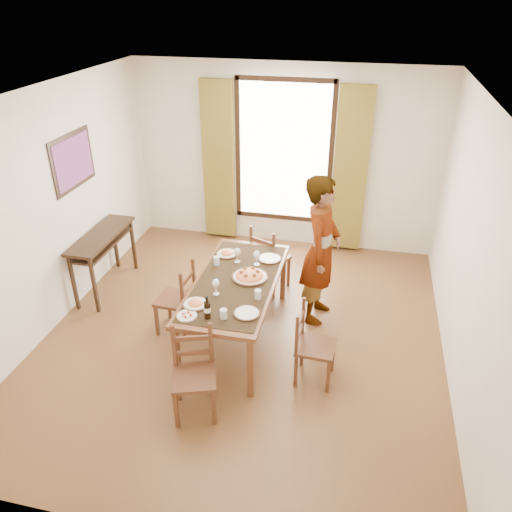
% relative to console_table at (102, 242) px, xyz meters
% --- Properties ---
extents(ground, '(5.00, 5.00, 0.00)m').
position_rel_console_table_xyz_m(ground, '(2.03, -0.60, -0.68)').
color(ground, '#55311A').
rests_on(ground, ground).
extents(room_shell, '(4.60, 5.10, 2.74)m').
position_rel_console_table_xyz_m(room_shell, '(2.03, -0.47, 0.86)').
color(room_shell, white).
rests_on(room_shell, ground).
extents(console_table, '(0.38, 1.20, 0.80)m').
position_rel_console_table_xyz_m(console_table, '(0.00, 0.00, 0.00)').
color(console_table, black).
rests_on(console_table, ground).
extents(dining_table, '(0.88, 1.91, 0.76)m').
position_rel_console_table_xyz_m(dining_table, '(1.96, -0.64, 0.01)').
color(dining_table, brown).
rests_on(dining_table, ground).
extents(chair_west, '(0.42, 0.42, 0.89)m').
position_rel_console_table_xyz_m(chair_west, '(1.27, -0.67, -0.27)').
color(chair_west, '#522D1B').
rests_on(chair_west, ground).
extents(chair_north, '(0.54, 0.54, 0.93)m').
position_rel_console_table_xyz_m(chair_north, '(2.11, 0.46, -0.25)').
color(chair_north, '#522D1B').
rests_on(chair_north, ground).
extents(chair_south, '(0.51, 0.51, 0.90)m').
position_rel_console_table_xyz_m(chair_south, '(1.86, -1.83, -0.26)').
color(chair_south, '#522D1B').
rests_on(chair_south, ground).
extents(chair_east, '(0.40, 0.40, 0.86)m').
position_rel_console_table_xyz_m(chair_east, '(2.89, -1.14, -0.28)').
color(chair_east, '#522D1B').
rests_on(chair_east, ground).
extents(man, '(0.77, 0.61, 1.82)m').
position_rel_console_table_xyz_m(man, '(2.81, -0.02, 0.22)').
color(man, '#93979B').
rests_on(man, ground).
extents(plate_sw, '(0.27, 0.27, 0.05)m').
position_rel_console_table_xyz_m(plate_sw, '(1.68, -1.18, 0.10)').
color(plate_sw, silver).
rests_on(plate_sw, dining_table).
extents(plate_se, '(0.27, 0.27, 0.05)m').
position_rel_console_table_xyz_m(plate_se, '(2.22, -1.22, 0.10)').
color(plate_se, silver).
rests_on(plate_se, dining_table).
extents(plate_nw, '(0.27, 0.27, 0.05)m').
position_rel_console_table_xyz_m(plate_nw, '(1.70, -0.09, 0.10)').
color(plate_nw, silver).
rests_on(plate_nw, dining_table).
extents(plate_ne, '(0.27, 0.27, 0.05)m').
position_rel_console_table_xyz_m(plate_ne, '(2.22, -0.09, 0.10)').
color(plate_ne, silver).
rests_on(plate_ne, dining_table).
extents(pasta_platter, '(0.40, 0.40, 0.10)m').
position_rel_console_table_xyz_m(pasta_platter, '(2.09, -0.55, 0.12)').
color(pasta_platter, '#B13D16').
rests_on(pasta_platter, dining_table).
extents(caprese_plate, '(0.20, 0.20, 0.04)m').
position_rel_console_table_xyz_m(caprese_plate, '(1.66, -1.39, 0.09)').
color(caprese_plate, silver).
rests_on(caprese_plate, dining_table).
extents(wine_glass_a, '(0.08, 0.08, 0.18)m').
position_rel_console_table_xyz_m(wine_glass_a, '(1.83, -0.95, 0.16)').
color(wine_glass_a, white).
rests_on(wine_glass_a, dining_table).
extents(wine_glass_b, '(0.08, 0.08, 0.18)m').
position_rel_console_table_xyz_m(wine_glass_b, '(2.10, -0.25, 0.16)').
color(wine_glass_b, white).
rests_on(wine_glass_b, dining_table).
extents(wine_glass_c, '(0.08, 0.08, 0.18)m').
position_rel_console_table_xyz_m(wine_glass_c, '(1.87, -0.24, 0.16)').
color(wine_glass_c, white).
rests_on(wine_glass_c, dining_table).
extents(tumbler_a, '(0.07, 0.07, 0.10)m').
position_rel_console_table_xyz_m(tumbler_a, '(2.27, -0.93, 0.12)').
color(tumbler_a, silver).
rests_on(tumbler_a, dining_table).
extents(tumbler_b, '(0.07, 0.07, 0.10)m').
position_rel_console_table_xyz_m(tumbler_b, '(1.65, -0.35, 0.12)').
color(tumbler_b, silver).
rests_on(tumbler_b, dining_table).
extents(tumbler_c, '(0.07, 0.07, 0.10)m').
position_rel_console_table_xyz_m(tumbler_c, '(2.02, -1.34, 0.12)').
color(tumbler_c, silver).
rests_on(tumbler_c, dining_table).
extents(wine_bottle, '(0.07, 0.07, 0.25)m').
position_rel_console_table_xyz_m(wine_bottle, '(1.87, -1.37, 0.20)').
color(wine_bottle, black).
rests_on(wine_bottle, dining_table).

